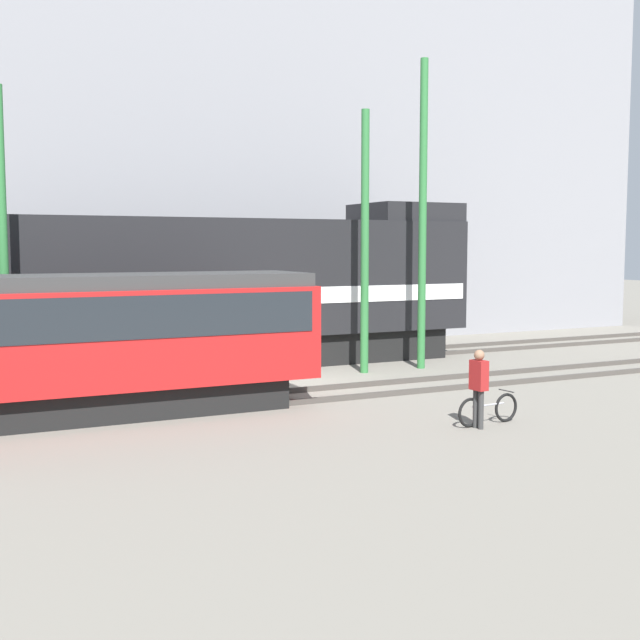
{
  "coord_description": "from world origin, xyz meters",
  "views": [
    {
      "loc": [
        -8.68,
        -19.55,
        3.71
      ],
      "look_at": [
        0.29,
        -0.97,
        1.8
      ],
      "focal_mm": 45.0,
      "sensor_mm": 36.0,
      "label": 1
    }
  ],
  "objects_px": {
    "person": "(479,381)",
    "utility_pole_right": "(423,216)",
    "streetcar": "(50,338)",
    "bicycle": "(488,410)",
    "utility_pole_left": "(3,245)",
    "freight_locomotive": "(221,290)",
    "utility_pole_center": "(365,243)"
  },
  "relations": [
    {
      "from": "person",
      "to": "utility_pole_right",
      "type": "height_order",
      "value": "utility_pole_right"
    },
    {
      "from": "streetcar",
      "to": "person",
      "type": "xyz_separation_m",
      "value": [
        7.74,
        -4.51,
        -0.8
      ]
    },
    {
      "from": "person",
      "to": "utility_pole_right",
      "type": "xyz_separation_m",
      "value": [
        3.38,
        7.33,
        3.63
      ]
    },
    {
      "from": "utility_pole_right",
      "to": "bicycle",
      "type": "bearing_deg",
      "value": -112.6
    },
    {
      "from": "bicycle",
      "to": "utility_pole_left",
      "type": "distance_m",
      "value": 11.82
    },
    {
      "from": "freight_locomotive",
      "to": "streetcar",
      "type": "distance_m",
      "value": 8.06
    },
    {
      "from": "streetcar",
      "to": "bicycle",
      "type": "xyz_separation_m",
      "value": [
        8.14,
        -4.32,
        -1.46
      ]
    },
    {
      "from": "utility_pole_center",
      "to": "person",
      "type": "bearing_deg",
      "value": -100.83
    },
    {
      "from": "streetcar",
      "to": "utility_pole_left",
      "type": "xyz_separation_m",
      "value": [
        -0.64,
        2.83,
        1.96
      ]
    },
    {
      "from": "freight_locomotive",
      "to": "person",
      "type": "height_order",
      "value": "freight_locomotive"
    },
    {
      "from": "person",
      "to": "utility_pole_left",
      "type": "bearing_deg",
      "value": 138.79
    },
    {
      "from": "person",
      "to": "utility_pole_left",
      "type": "relative_size",
      "value": 0.22
    },
    {
      "from": "streetcar",
      "to": "utility_pole_right",
      "type": "relative_size",
      "value": 1.25
    },
    {
      "from": "streetcar",
      "to": "person",
      "type": "height_order",
      "value": "streetcar"
    },
    {
      "from": "freight_locomotive",
      "to": "utility_pole_left",
      "type": "xyz_separation_m",
      "value": [
        -6.34,
        -2.83,
        1.34
      ]
    },
    {
      "from": "bicycle",
      "to": "utility_pole_left",
      "type": "bearing_deg",
      "value": 140.84
    },
    {
      "from": "utility_pole_center",
      "to": "utility_pole_right",
      "type": "height_order",
      "value": "utility_pole_right"
    },
    {
      "from": "utility_pole_left",
      "to": "utility_pole_right",
      "type": "relative_size",
      "value": 0.81
    },
    {
      "from": "bicycle",
      "to": "utility_pole_right",
      "type": "xyz_separation_m",
      "value": [
        2.98,
        7.15,
        4.29
      ]
    },
    {
      "from": "freight_locomotive",
      "to": "person",
      "type": "distance_m",
      "value": 10.46
    },
    {
      "from": "freight_locomotive",
      "to": "person",
      "type": "bearing_deg",
      "value": -78.69
    },
    {
      "from": "person",
      "to": "bicycle",
      "type": "bearing_deg",
      "value": 25.11
    },
    {
      "from": "utility_pole_center",
      "to": "utility_pole_left",
      "type": "bearing_deg",
      "value": -180.0
    },
    {
      "from": "bicycle",
      "to": "person",
      "type": "bearing_deg",
      "value": -154.89
    },
    {
      "from": "utility_pole_left",
      "to": "utility_pole_right",
      "type": "xyz_separation_m",
      "value": [
        11.75,
        0.0,
        0.88
      ]
    },
    {
      "from": "bicycle",
      "to": "utility_pole_left",
      "type": "xyz_separation_m",
      "value": [
        -8.78,
        7.15,
        3.42
      ]
    },
    {
      "from": "freight_locomotive",
      "to": "utility_pole_right",
      "type": "height_order",
      "value": "utility_pole_right"
    },
    {
      "from": "utility_pole_left",
      "to": "streetcar",
      "type": "bearing_deg",
      "value": -77.26
    },
    {
      "from": "streetcar",
      "to": "utility_pole_center",
      "type": "bearing_deg",
      "value": 17.2
    },
    {
      "from": "freight_locomotive",
      "to": "utility_pole_center",
      "type": "bearing_deg",
      "value": -39.47
    },
    {
      "from": "bicycle",
      "to": "person",
      "type": "relative_size",
      "value": 1.0
    },
    {
      "from": "streetcar",
      "to": "bicycle",
      "type": "distance_m",
      "value": 9.33
    }
  ]
}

